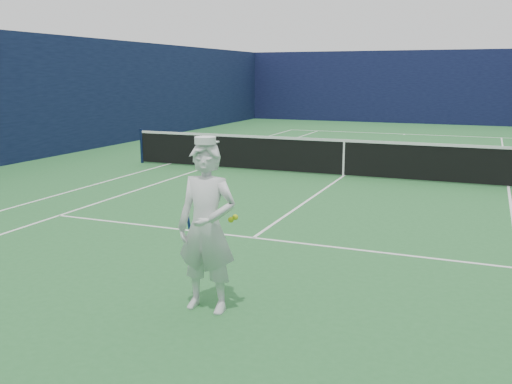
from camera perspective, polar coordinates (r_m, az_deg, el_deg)
ground at (r=15.63m, az=8.71°, el=1.56°), size 80.00×80.00×0.00m
court_markings at (r=15.63m, az=8.71°, el=1.58°), size 11.03×23.83×0.01m
windscreen_fence at (r=15.41m, az=8.94°, el=8.90°), size 20.12×36.12×4.00m
tennis_net at (r=15.54m, az=8.77°, el=3.57°), size 12.88×0.09×1.07m
tennis_player at (r=6.57m, az=-4.95°, el=-3.56°), size 0.79×0.49×2.04m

